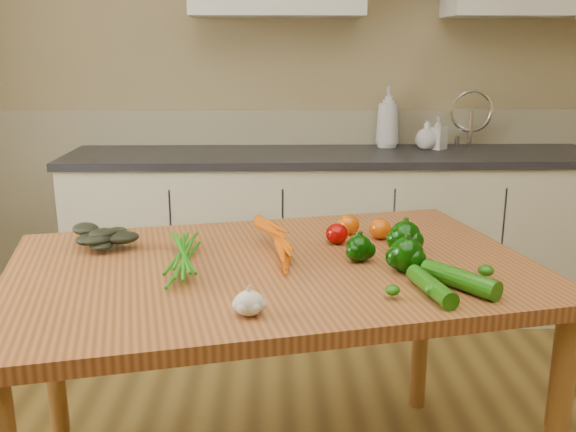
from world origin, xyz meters
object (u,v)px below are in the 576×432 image
at_px(soap_bottle_b, 438,133).
at_px(zucchini_a, 460,279).
at_px(tomato_b, 349,225).
at_px(garlic_bulb, 249,303).
at_px(soap_bottle_c, 427,135).
at_px(table, 273,292).
at_px(pepper_c, 407,255).
at_px(tomato_c, 380,229).
at_px(tomato_a, 337,234).
at_px(pepper_a, 359,248).
at_px(pepper_b, 405,237).
at_px(carrot_bunch, 248,247).
at_px(zucchini_b, 431,286).
at_px(soap_bottle_a, 388,117).
at_px(leafy_greens, 110,231).

relative_size(soap_bottle_b, zucchini_a, 0.80).
distance_m(tomato_b, zucchini_a, 0.57).
bearing_deg(garlic_bulb, soap_bottle_c, 66.24).
height_order(table, pepper_c, pepper_c).
bearing_deg(garlic_bulb, tomato_c, 56.10).
relative_size(table, zucchini_a, 7.51).
xyz_separation_m(soap_bottle_c, tomato_a, (-0.64, -1.49, -0.12)).
xyz_separation_m(tomato_c, zucchini_a, (0.14, -0.47, -0.01)).
relative_size(pepper_a, pepper_b, 0.80).
bearing_deg(zucchini_a, carrot_bunch, 155.05).
bearing_deg(zucchini_b, pepper_a, 118.59).
bearing_deg(zucchini_a, soap_bottle_a, 85.71).
bearing_deg(garlic_bulb, soap_bottle_a, 71.81).
bearing_deg(carrot_bunch, tomato_c, 12.59).
relative_size(soap_bottle_b, zucchini_b, 0.85).
bearing_deg(soap_bottle_a, tomato_b, 82.76).
height_order(carrot_bunch, pepper_a, pepper_a).
xyz_separation_m(pepper_b, zucchini_a, (0.08, -0.31, -0.02)).
distance_m(soap_bottle_c, zucchini_b, 2.00).
xyz_separation_m(table, pepper_c, (0.38, -0.08, 0.14)).
xyz_separation_m(soap_bottle_b, garlic_bulb, (-0.97, -2.06, -0.14)).
distance_m(carrot_bunch, pepper_b, 0.49).
distance_m(tomato_c, zucchini_b, 0.51).
distance_m(carrot_bunch, pepper_c, 0.47).
height_order(soap_bottle_c, leafy_greens, soap_bottle_c).
xyz_separation_m(pepper_a, zucchini_a, (0.24, -0.24, -0.01)).
relative_size(garlic_bulb, zucchini_b, 0.33).
xyz_separation_m(garlic_bulb, zucchini_a, (0.55, 0.16, -0.00)).
bearing_deg(soap_bottle_b, carrot_bunch, 105.02).
xyz_separation_m(carrot_bunch, tomato_a, (0.28, 0.15, -0.00)).
bearing_deg(pepper_c, tomato_b, 107.91).
height_order(pepper_b, tomato_c, pepper_b).
bearing_deg(pepper_b, pepper_a, -153.28).
relative_size(tomato_b, zucchini_a, 0.33).
relative_size(tomato_a, zucchini_a, 0.32).
xyz_separation_m(soap_bottle_b, soap_bottle_c, (-0.06, 0.00, -0.01)).
relative_size(pepper_a, tomato_b, 1.06).
xyz_separation_m(soap_bottle_a, tomato_c, (-0.29, -1.52, -0.21)).
xyz_separation_m(soap_bottle_b, pepper_c, (-0.53, -1.77, -0.12)).
height_order(pepper_c, zucchini_b, pepper_c).
distance_m(soap_bottle_c, leafy_greens, 2.05).
relative_size(pepper_b, pepper_c, 1.00).
bearing_deg(soap_bottle_c, tomato_c, -88.54).
distance_m(soap_bottle_a, tomato_a, 1.64).
xyz_separation_m(pepper_a, tomato_a, (-0.05, 0.18, -0.01)).
bearing_deg(tomato_c, tomato_a, -160.75).
bearing_deg(pepper_c, zucchini_a, -50.85).
xyz_separation_m(table, garlic_bulb, (-0.06, -0.38, 0.12)).
bearing_deg(soap_bottle_b, tomato_b, 110.86).
bearing_deg(tomato_c, zucchini_b, -84.34).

